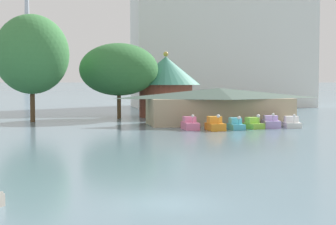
{
  "coord_description": "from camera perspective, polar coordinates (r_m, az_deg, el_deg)",
  "views": [
    {
      "loc": [
        -3.76,
        -21.73,
        5.2
      ],
      "look_at": [
        4.3,
        24.12,
        2.32
      ],
      "focal_mm": 56.75,
      "sensor_mm": 36.0,
      "label": 1
    }
  ],
  "objects": [
    {
      "name": "pedal_boat_pink",
      "position": [
        55.6,
        2.38,
        -1.27
      ],
      "size": [
        1.49,
        2.82,
        1.66
      ],
      "rotation": [
        0.0,
        0.0,
        -1.55
      ],
      "color": "pink",
      "rests_on": "ground"
    },
    {
      "name": "pedal_boat_lavender",
      "position": [
        58.67,
        11.0,
        -1.09
      ],
      "size": [
        2.1,
        2.98,
        1.68
      ],
      "rotation": [
        0.0,
        0.0,
        -1.75
      ],
      "color": "#B299D8",
      "rests_on": "ground"
    },
    {
      "name": "green_roof_pavilion",
      "position": [
        74.37,
        -0.24,
        3.2
      ],
      "size": [
        9.62,
        9.62,
        9.14
      ],
      "color": "brown",
      "rests_on": "ground"
    },
    {
      "name": "pedal_boat_white",
      "position": [
        59.44,
        13.13,
        -1.11
      ],
      "size": [
        2.0,
        2.71,
        1.53
      ],
      "rotation": [
        0.0,
        0.0,
        -1.73
      ],
      "color": "white",
      "rests_on": "ground"
    },
    {
      "name": "distant_broadcast_tower",
      "position": [
        396.15,
        -14.94,
        11.62
      ],
      "size": [
        9.08,
        9.08,
        145.94
      ],
      "color": "#B7BCC6",
      "rests_on": "ground"
    },
    {
      "name": "pedal_boat_cyan",
      "position": [
        55.86,
        7.3,
        -1.32
      ],
      "size": [
        1.43,
        2.26,
        1.48
      ],
      "rotation": [
        0.0,
        0.0,
        -1.53
      ],
      "color": "#4CB7CC",
      "rests_on": "ground"
    },
    {
      "name": "background_building_block",
      "position": [
        104.19,
        5.71,
        6.82
      ],
      "size": [
        34.53,
        14.7,
        22.36
      ],
      "color": "silver",
      "rests_on": "ground"
    },
    {
      "name": "shoreline_tree_tall_left",
      "position": [
        67.52,
        -14.42,
        6.08
      ],
      "size": [
        9.12,
        9.12,
        13.22
      ],
      "color": "brown",
      "rests_on": "ground"
    },
    {
      "name": "shoreline_tree_mid",
      "position": [
        71.77,
        -5.3,
        4.63
      ],
      "size": [
        10.58,
        10.58,
        10.11
      ],
      "color": "brown",
      "rests_on": "ground"
    },
    {
      "name": "ground_plane",
      "position": [
        22.66,
        -0.14,
        -9.73
      ],
      "size": [
        2000.0,
        2000.0,
        0.0
      ],
      "primitive_type": "plane",
      "color": "slate"
    },
    {
      "name": "pedal_boat_orange",
      "position": [
        54.73,
        5.08,
        -1.32
      ],
      "size": [
        1.73,
        2.44,
        1.72
      ],
      "rotation": [
        0.0,
        0.0,
        -1.51
      ],
      "color": "orange",
      "rests_on": "ground"
    },
    {
      "name": "boathouse",
      "position": [
        62.28,
        5.51,
        0.79
      ],
      "size": [
        17.73,
        7.67,
        4.26
      ],
      "color": "tan",
      "rests_on": "ground"
    },
    {
      "name": "pedal_boat_lime",
      "position": [
        57.39,
        9.13,
        -1.23
      ],
      "size": [
        1.96,
        2.55,
        1.59
      ],
      "rotation": [
        0.0,
        0.0,
        -1.33
      ],
      "color": "#8CCC3F",
      "rests_on": "ground"
    }
  ]
}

